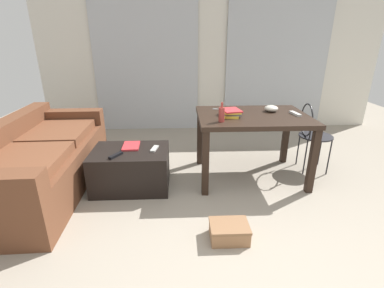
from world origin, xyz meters
name	(u,v)px	position (x,y,z in m)	size (l,w,h in m)	color
ground_plane	(230,183)	(0.00, 1.39, 0.00)	(8.59, 8.59, 0.00)	gray
wall_back	(212,56)	(0.00, 3.58, 1.26)	(5.84, 0.10, 2.53)	silver
curtains	(212,67)	(0.00, 3.50, 1.09)	(3.99, 0.03, 2.18)	#B2B7BC
couch	(38,162)	(-2.10, 1.38, 0.31)	(0.96, 2.11, 0.74)	brown
coffee_table	(131,168)	(-1.11, 1.38, 0.22)	(0.82, 0.59, 0.43)	black
craft_table	(252,124)	(0.25, 1.56, 0.66)	(1.22, 0.89, 0.76)	black
wire_chair	(311,130)	(1.02, 1.71, 0.52)	(0.40, 0.41, 0.84)	black
bottle_near	(222,114)	(-0.14, 1.30, 0.84)	(0.06, 0.06, 0.20)	#99332D
bowl	(271,108)	(0.49, 1.69, 0.80)	(0.15, 0.15, 0.07)	beige
book_stack	(231,113)	(0.00, 1.51, 0.80)	(0.23, 0.28, 0.07)	gold
tv_remote_on_table	(295,114)	(0.72, 1.54, 0.77)	(0.05, 0.18, 0.02)	#B7B7B2
scissors	(218,109)	(-0.10, 1.82, 0.76)	(0.11, 0.07, 0.00)	#9EA0A5
tv_remote_primary	(154,149)	(-0.85, 1.39, 0.44)	(0.05, 0.16, 0.02)	#B7B7B2
tv_remote_secondary	(116,155)	(-1.22, 1.21, 0.45)	(0.04, 0.18, 0.03)	black
magazine	(131,146)	(-1.11, 1.48, 0.44)	(0.18, 0.26, 0.02)	red
shoebox	(229,231)	(-0.18, 0.45, 0.07)	(0.32, 0.24, 0.14)	#996B47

